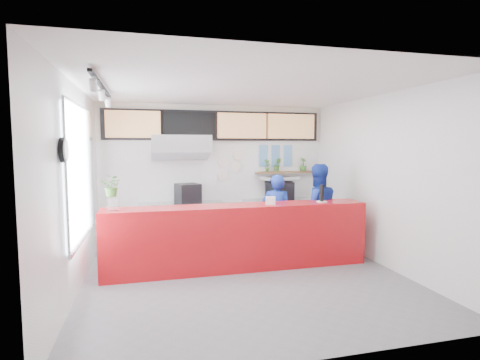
{
  "coord_description": "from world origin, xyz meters",
  "views": [
    {
      "loc": [
        -1.52,
        -5.7,
        2.09
      ],
      "look_at": [
        0.1,
        0.7,
        1.5
      ],
      "focal_mm": 28.0,
      "sensor_mm": 36.0,
      "label": 1
    }
  ],
  "objects_px": {
    "pepper_mill": "(322,193)",
    "staff_center": "(276,215)",
    "panini_oven": "(188,193)",
    "espresso_machine": "(279,191)",
    "staff_right": "(317,209)",
    "service_counter": "(239,237)"
  },
  "relations": [
    {
      "from": "staff_right",
      "to": "panini_oven",
      "type": "bearing_deg",
      "value": -22.81
    },
    {
      "from": "service_counter",
      "to": "staff_right",
      "type": "bearing_deg",
      "value": 15.14
    },
    {
      "from": "panini_oven",
      "to": "pepper_mill",
      "type": "xyz_separation_m",
      "value": [
        2.2,
        -1.82,
        0.16
      ]
    },
    {
      "from": "service_counter",
      "to": "staff_right",
      "type": "xyz_separation_m",
      "value": [
        1.67,
        0.45,
        0.33
      ]
    },
    {
      "from": "panini_oven",
      "to": "espresso_machine",
      "type": "height_order",
      "value": "panini_oven"
    },
    {
      "from": "espresso_machine",
      "to": "staff_center",
      "type": "distance_m",
      "value": 1.37
    },
    {
      "from": "espresso_machine",
      "to": "pepper_mill",
      "type": "relative_size",
      "value": 2.12
    },
    {
      "from": "pepper_mill",
      "to": "staff_center",
      "type": "bearing_deg",
      "value": 137.58
    },
    {
      "from": "panini_oven",
      "to": "pepper_mill",
      "type": "distance_m",
      "value": 2.86
    },
    {
      "from": "service_counter",
      "to": "pepper_mill",
      "type": "xyz_separation_m",
      "value": [
        1.53,
        -0.02,
        0.71
      ]
    },
    {
      "from": "staff_right",
      "to": "pepper_mill",
      "type": "height_order",
      "value": "staff_right"
    },
    {
      "from": "espresso_machine",
      "to": "pepper_mill",
      "type": "height_order",
      "value": "pepper_mill"
    },
    {
      "from": "staff_center",
      "to": "pepper_mill",
      "type": "distance_m",
      "value": 1.0
    },
    {
      "from": "espresso_machine",
      "to": "staff_right",
      "type": "bearing_deg",
      "value": -63.92
    },
    {
      "from": "staff_center",
      "to": "panini_oven",
      "type": "bearing_deg",
      "value": -19.27
    },
    {
      "from": "service_counter",
      "to": "espresso_machine",
      "type": "distance_m",
      "value": 2.34
    },
    {
      "from": "service_counter",
      "to": "staff_right",
      "type": "height_order",
      "value": "staff_right"
    },
    {
      "from": "service_counter",
      "to": "panini_oven",
      "type": "xyz_separation_m",
      "value": [
        -0.66,
        1.8,
        0.55
      ]
    },
    {
      "from": "panini_oven",
      "to": "staff_center",
      "type": "relative_size",
      "value": 0.29
    },
    {
      "from": "service_counter",
      "to": "panini_oven",
      "type": "distance_m",
      "value": 2.0
    },
    {
      "from": "service_counter",
      "to": "staff_center",
      "type": "xyz_separation_m",
      "value": [
        0.89,
        0.57,
        0.23
      ]
    },
    {
      "from": "staff_right",
      "to": "espresso_machine",
      "type": "bearing_deg",
      "value": -71.25
    }
  ]
}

